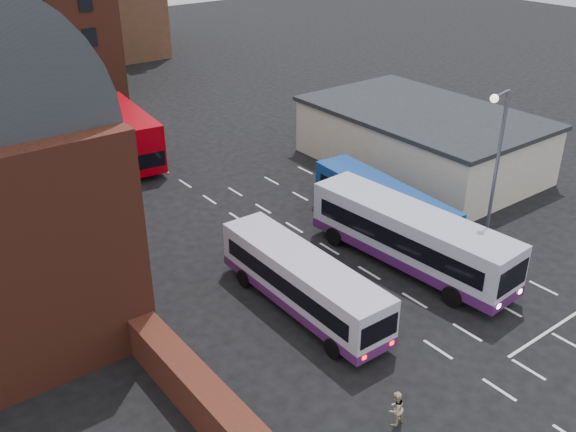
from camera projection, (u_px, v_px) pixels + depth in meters
ground at (424, 340)px, 28.62m from camera, size 180.00×180.00×0.00m
forecourt_wall at (202, 398)px, 24.10m from camera, size 1.20×10.00×1.80m
cream_building at (421, 138)px, 45.67m from camera, size 10.40×16.40×4.25m
castle_keep at (41, 3)px, 75.84m from camera, size 22.00×22.00×12.00m
bus_white_outbound at (303, 279)px, 30.07m from camera, size 2.69×10.30×2.80m
bus_white_inbound at (411, 234)px, 33.45m from camera, size 3.63×12.02×3.23m
bus_blue at (383, 204)px, 37.28m from camera, size 3.19×10.47×2.82m
bus_red_double at (128, 133)px, 46.98m from camera, size 3.24×9.78×3.84m
street_lamp at (495, 159)px, 32.88m from camera, size 1.87×0.62×9.32m
pedestrian_beige at (396, 409)px, 23.84m from camera, size 0.76×0.61×1.47m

